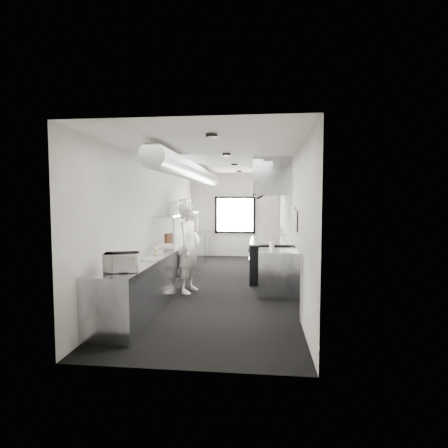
% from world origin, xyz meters
% --- Properties ---
extents(floor, '(3.00, 8.00, 0.01)m').
position_xyz_m(floor, '(0.00, 0.00, 0.00)').
color(floor, black).
rests_on(floor, ground).
extents(ceiling, '(3.00, 8.00, 0.01)m').
position_xyz_m(ceiling, '(0.00, 0.00, 2.80)').
color(ceiling, silver).
rests_on(ceiling, wall_back).
extents(wall_back, '(3.00, 0.02, 2.80)m').
position_xyz_m(wall_back, '(0.00, 4.00, 1.40)').
color(wall_back, silver).
rests_on(wall_back, floor).
extents(wall_front, '(3.00, 0.02, 2.80)m').
position_xyz_m(wall_front, '(0.00, -4.00, 1.40)').
color(wall_front, silver).
rests_on(wall_front, floor).
extents(wall_left, '(0.02, 8.00, 2.80)m').
position_xyz_m(wall_left, '(-1.50, 0.00, 1.40)').
color(wall_left, silver).
rests_on(wall_left, floor).
extents(wall_right, '(0.02, 8.00, 2.80)m').
position_xyz_m(wall_right, '(1.50, 0.00, 1.40)').
color(wall_right, silver).
rests_on(wall_right, floor).
extents(wall_cladding, '(0.03, 5.50, 1.10)m').
position_xyz_m(wall_cladding, '(1.48, 0.30, 0.55)').
color(wall_cladding, gray).
rests_on(wall_cladding, wall_right).
extents(hvac_duct, '(0.40, 6.40, 0.40)m').
position_xyz_m(hvac_duct, '(-0.70, 0.40, 2.55)').
color(hvac_duct, '#9A9EA2').
rests_on(hvac_duct, ceiling).
extents(service_window, '(1.36, 0.05, 1.25)m').
position_xyz_m(service_window, '(0.00, 3.96, 1.40)').
color(service_window, white).
rests_on(service_window, wall_back).
extents(exhaust_hood, '(0.81, 2.20, 0.88)m').
position_xyz_m(exhaust_hood, '(1.10, 0.70, 2.39)').
color(exhaust_hood, gray).
rests_on(exhaust_hood, ceiling).
extents(prep_counter, '(0.70, 6.00, 0.90)m').
position_xyz_m(prep_counter, '(-1.15, -0.50, 0.45)').
color(prep_counter, gray).
rests_on(prep_counter, floor).
extents(pass_shelf, '(0.45, 3.00, 0.68)m').
position_xyz_m(pass_shelf, '(-1.19, 1.00, 1.54)').
color(pass_shelf, gray).
rests_on(pass_shelf, prep_counter).
extents(range, '(0.88, 1.60, 0.94)m').
position_xyz_m(range, '(1.04, 0.70, 0.47)').
color(range, black).
rests_on(range, floor).
extents(bottle_station, '(0.65, 0.80, 0.90)m').
position_xyz_m(bottle_station, '(1.15, -0.70, 0.45)').
color(bottle_station, gray).
rests_on(bottle_station, floor).
extents(far_work_table, '(0.70, 1.20, 0.90)m').
position_xyz_m(far_work_table, '(-1.15, 3.20, 0.45)').
color(far_work_table, gray).
rests_on(far_work_table, floor).
extents(notice_sheet_a, '(0.02, 0.28, 0.38)m').
position_xyz_m(notice_sheet_a, '(1.47, -1.20, 1.60)').
color(notice_sheet_a, white).
rests_on(notice_sheet_a, wall_right).
extents(notice_sheet_b, '(0.02, 0.28, 0.38)m').
position_xyz_m(notice_sheet_b, '(1.47, -1.55, 1.55)').
color(notice_sheet_b, white).
rests_on(notice_sheet_b, wall_right).
extents(line_cook, '(0.57, 0.75, 1.84)m').
position_xyz_m(line_cook, '(-0.60, -0.70, 0.92)').
color(line_cook, silver).
rests_on(line_cook, floor).
extents(microwave, '(0.51, 0.44, 0.26)m').
position_xyz_m(microwave, '(-1.08, -3.02, 1.03)').
color(microwave, white).
rests_on(microwave, prep_counter).
extents(deli_tub_a, '(0.16, 0.16, 0.09)m').
position_xyz_m(deli_tub_a, '(-1.35, -2.39, 0.94)').
color(deli_tub_a, beige).
rests_on(deli_tub_a, prep_counter).
extents(deli_tub_b, '(0.17, 0.17, 0.11)m').
position_xyz_m(deli_tub_b, '(-1.28, -2.43, 0.95)').
color(deli_tub_b, beige).
rests_on(deli_tub_b, prep_counter).
extents(newspaper, '(0.39, 0.45, 0.01)m').
position_xyz_m(newspaper, '(-1.00, -1.97, 0.90)').
color(newspaper, silver).
rests_on(newspaper, prep_counter).
extents(small_plate, '(0.20, 0.20, 0.02)m').
position_xyz_m(small_plate, '(-1.10, -1.33, 0.91)').
color(small_plate, silver).
rests_on(small_plate, prep_counter).
extents(pastry, '(0.09, 0.09, 0.09)m').
position_xyz_m(pastry, '(-1.10, -1.33, 0.96)').
color(pastry, '#E4CA77').
rests_on(pastry, small_plate).
extents(cutting_board, '(0.49, 0.64, 0.02)m').
position_xyz_m(cutting_board, '(-1.15, -0.36, 0.91)').
color(cutting_board, silver).
rests_on(cutting_board, prep_counter).
extents(knife_block, '(0.17, 0.22, 0.22)m').
position_xyz_m(knife_block, '(-1.29, 0.26, 1.01)').
color(knife_block, '#532D1D').
rests_on(knife_block, prep_counter).
extents(plate_stack_a, '(0.33, 0.33, 0.30)m').
position_xyz_m(plate_stack_a, '(-1.18, 0.30, 1.72)').
color(plate_stack_a, silver).
rests_on(plate_stack_a, pass_shelf).
extents(plate_stack_b, '(0.30, 0.30, 0.31)m').
position_xyz_m(plate_stack_b, '(-1.21, 0.84, 1.72)').
color(plate_stack_b, silver).
rests_on(plate_stack_b, pass_shelf).
extents(plate_stack_c, '(0.25, 0.25, 0.35)m').
position_xyz_m(plate_stack_c, '(-1.17, 1.33, 1.75)').
color(plate_stack_c, silver).
rests_on(plate_stack_c, pass_shelf).
extents(plate_stack_d, '(0.31, 0.31, 0.37)m').
position_xyz_m(plate_stack_d, '(-1.18, 1.76, 1.75)').
color(plate_stack_d, silver).
rests_on(plate_stack_d, pass_shelf).
extents(squeeze_bottle_a, '(0.07, 0.07, 0.17)m').
position_xyz_m(squeeze_bottle_a, '(1.09, -1.00, 0.99)').
color(squeeze_bottle_a, silver).
rests_on(squeeze_bottle_a, bottle_station).
extents(squeeze_bottle_b, '(0.08, 0.08, 0.19)m').
position_xyz_m(squeeze_bottle_b, '(1.08, -0.88, 1.00)').
color(squeeze_bottle_b, silver).
rests_on(squeeze_bottle_b, bottle_station).
extents(squeeze_bottle_c, '(0.06, 0.06, 0.17)m').
position_xyz_m(squeeze_bottle_c, '(1.07, -0.68, 0.99)').
color(squeeze_bottle_c, silver).
rests_on(squeeze_bottle_c, bottle_station).
extents(squeeze_bottle_d, '(0.06, 0.06, 0.17)m').
position_xyz_m(squeeze_bottle_d, '(1.09, -0.54, 0.99)').
color(squeeze_bottle_d, silver).
rests_on(squeeze_bottle_d, bottle_station).
extents(squeeze_bottle_e, '(0.07, 0.07, 0.17)m').
position_xyz_m(squeeze_bottle_e, '(1.12, -0.40, 0.98)').
color(squeeze_bottle_e, silver).
rests_on(squeeze_bottle_e, bottle_station).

